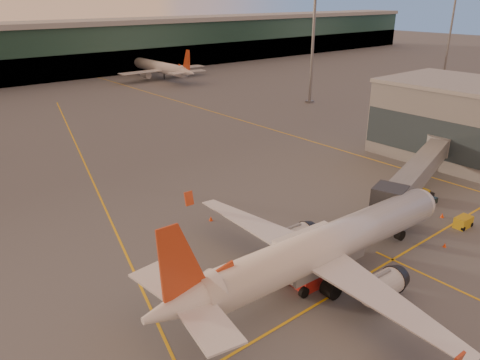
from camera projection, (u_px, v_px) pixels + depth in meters
ground at (409, 301)px, 41.82m from camera, size 600.00×600.00×0.00m
taxi_markings at (112, 180)px, 69.21m from camera, size 100.12×173.00×0.01m
gate_building at (457, 120)px, 77.25m from camera, size 18.40×22.40×12.60m
mast_east_near at (313, 42)px, 113.31m from camera, size 2.40×2.40×25.60m
mast_east_far at (451, 28)px, 160.80m from camera, size 2.40×2.40×25.60m
main_airplane at (320, 249)px, 43.46m from camera, size 35.67×32.11×10.77m
jet_bridge at (422, 167)px, 63.26m from camera, size 28.41×11.11×5.49m
catering_truck at (309, 257)px, 43.29m from camera, size 6.79×3.39×5.14m
gpu_cart at (463, 222)px, 54.89m from camera, size 2.33×1.45×1.32m
pushback_tug at (422, 196)px, 62.19m from camera, size 3.21×2.07×1.54m
cone_nose at (442, 215)px, 57.43m from camera, size 0.45×0.45×0.57m
cone_wing_left at (211, 218)px, 56.62m from camera, size 0.46×0.46×0.58m
cone_fwd at (445, 245)px, 50.71m from camera, size 0.38×0.38×0.48m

